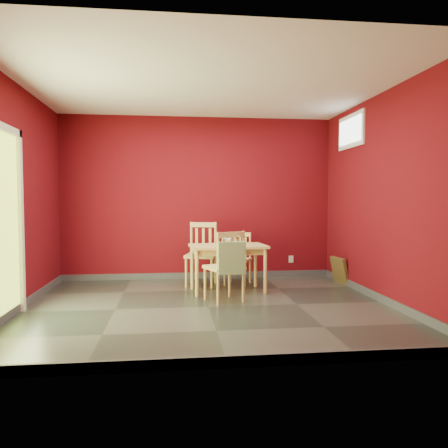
{
  "coord_description": "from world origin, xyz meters",
  "views": [
    {
      "loc": [
        -0.43,
        -5.31,
        1.32
      ],
      "look_at": [
        0.25,
        0.45,
        1.0
      ],
      "focal_mm": 35.0,
      "sensor_mm": 36.0,
      "label": 1
    }
  ],
  "objects": [
    {
      "name": "ground",
      "position": [
        0.0,
        0.0,
        0.0
      ],
      "size": [
        4.5,
        4.5,
        0.0
      ],
      "primitive_type": "plane",
      "color": "#2D342D",
      "rests_on": "ground"
    },
    {
      "name": "room_shell",
      "position": [
        0.0,
        0.0,
        0.05
      ],
      "size": [
        4.5,
        4.5,
        4.5
      ],
      "color": "#5A0910",
      "rests_on": "ground"
    },
    {
      "name": "doorway",
      "position": [
        -2.23,
        -0.4,
        1.12
      ],
      "size": [
        0.06,
        1.01,
        2.13
      ],
      "color": "#B7D838",
      "rests_on": "ground"
    },
    {
      "name": "window",
      "position": [
        2.23,
        1.0,
        2.35
      ],
      "size": [
        0.05,
        0.9,
        0.5
      ],
      "color": "white",
      "rests_on": "room_shell"
    },
    {
      "name": "outlet_plate",
      "position": [
        1.6,
        1.99,
        0.3
      ],
      "size": [
        0.08,
        0.02,
        0.12
      ],
      "primitive_type": "cube",
      "color": "silver",
      "rests_on": "room_shell"
    },
    {
      "name": "dining_table",
      "position": [
        0.36,
        0.89,
        0.59
      ],
      "size": [
        1.12,
        0.71,
        0.67
      ],
      "color": "#DDBA67",
      "rests_on": "ground"
    },
    {
      "name": "table_runner",
      "position": [
        0.36,
        0.78,
        0.62
      ],
      "size": [
        0.36,
        0.68,
        0.33
      ],
      "color": "#A8752B",
      "rests_on": "dining_table"
    },
    {
      "name": "chair_far_left",
      "position": [
        0.02,
        1.41,
        0.5
      ],
      "size": [
        0.55,
        0.55,
        0.97
      ],
      "color": "#DDBA67",
      "rests_on": "ground"
    },
    {
      "name": "chair_far_right",
      "position": [
        0.59,
        1.45,
        0.41
      ],
      "size": [
        0.5,
        0.5,
        0.81
      ],
      "color": "#DDBA67",
      "rests_on": "ground"
    },
    {
      "name": "chair_near",
      "position": [
        0.25,
        0.26,
        0.47
      ],
      "size": [
        0.56,
        0.56,
        0.92
      ],
      "color": "#DDBA67",
      "rests_on": "ground"
    },
    {
      "name": "tote_bag",
      "position": [
        0.3,
        0.04,
        0.6
      ],
      "size": [
        0.34,
        0.2,
        0.47
      ],
      "color": "#79955F",
      "rests_on": "chair_near"
    },
    {
      "name": "cat",
      "position": [
        0.37,
        0.94,
        0.77
      ],
      "size": [
        0.29,
        0.42,
        0.19
      ],
      "primitive_type": null,
      "rotation": [
        0.0,
        0.0,
        -0.28
      ],
      "color": "slate",
      "rests_on": "table_runner"
    },
    {
      "name": "picture_frame",
      "position": [
        2.19,
        1.27,
        0.21
      ],
      "size": [
        0.19,
        0.43,
        0.42
      ],
      "color": "brown",
      "rests_on": "ground"
    }
  ]
}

